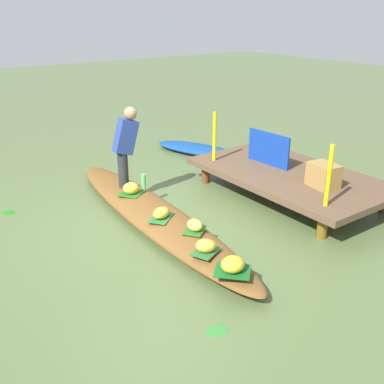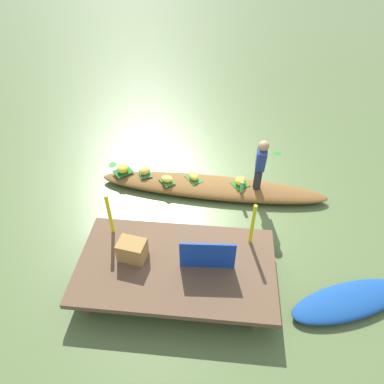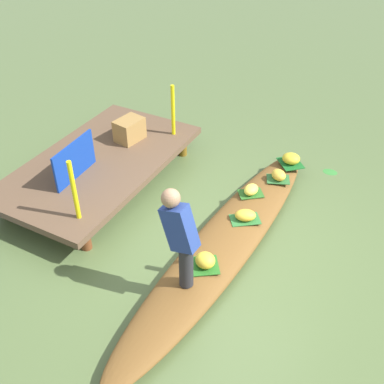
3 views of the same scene
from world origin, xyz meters
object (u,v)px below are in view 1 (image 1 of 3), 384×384
Objects in this scene: banana_bunch_2 at (131,188)px; market_banner at (268,149)px; water_bottle at (144,182)px; vendor_boat at (152,214)px; vendor_person at (126,143)px; moored_boat at (198,149)px; banana_bunch_1 at (206,246)px; banana_bunch_0 at (233,264)px; banana_bunch_3 at (161,213)px; banana_bunch_4 at (195,225)px; produce_crate at (323,175)px.

market_banner is (0.55, 2.32, 0.35)m from banana_bunch_2.
vendor_boat is at bearing -20.07° from water_bottle.
market_banner is (0.58, 2.09, 0.31)m from water_bottle.
vendor_person is 4.87× the size of water_bottle.
banana_bunch_1 is at bearing -57.22° from moored_boat.
market_banner reaches higher than banana_bunch_0.
market_banner is (0.89, 2.19, -0.26)m from vendor_person.
banana_bunch_0 reaches higher than banana_bunch_3.
banana_bunch_4 is 0.19× the size of vendor_person.
produce_crate reaches higher than vendor_boat.
vendor_boat is 17.75× the size of banana_bunch_0.
water_bottle is at bearing 173.72° from banana_bunch_4.
banana_bunch_2 is at bearing -83.91° from water_bottle.
market_banner reaches higher than banana_bunch_3.
banana_bunch_0 is at bearing -2.43° from vendor_boat.
moored_boat is at bearing 135.48° from vendor_boat.
banana_bunch_1 is 0.86× the size of banana_bunch_3.
produce_crate is at bearing 108.17° from banana_bunch_0.
vendor_person is at bearing 175.83° from vendor_boat.
banana_bunch_2 is 0.19× the size of vendor_person.
banana_bunch_3 is at bearing -108.49° from produce_crate.
banana_bunch_2 is at bearing -77.77° from moored_boat.
banana_bunch_2 is (-2.07, 0.16, 0.01)m from banana_bunch_1.
produce_crate is (1.22, -0.08, -0.10)m from market_banner.
vendor_person is (-1.33, 0.22, 0.63)m from banana_bunch_3.
banana_bunch_2 is (-0.59, -0.01, 0.21)m from vendor_boat.
banana_bunch_2 reaches higher than vendor_boat.
water_bottle is 0.29× the size of market_banner.
banana_bunch_1 is at bearing -83.01° from produce_crate.
vendor_boat is at bearing -92.45° from market_banner.
produce_crate reaches higher than banana_bunch_4.
water_bottle is at bearing 18.80° from vendor_person.
banana_bunch_1 is at bearing -6.80° from vendor_person.
vendor_boat reaches higher than moored_boat.
moored_boat is 7.73× the size of water_bottle.
banana_bunch_2 is 0.95× the size of water_bottle.
banana_bunch_3 is at bearing -83.02° from market_banner.
banana_bunch_0 is 1.15× the size of banana_bunch_1.
water_bottle reaches higher than banana_bunch_4.
market_banner is (-0.44, 2.41, 0.36)m from banana_bunch_3.
banana_bunch_3 reaches higher than vendor_boat.
banana_bunch_1 is at bearing -10.66° from water_bottle.
banana_bunch_3 is 1.15× the size of banana_bunch_4.
banana_bunch_4 reaches higher than moored_boat.
water_bottle reaches higher than banana_bunch_2.
banana_bunch_0 is 1.07× the size of water_bottle.
banana_bunch_3 is at bearing 176.64° from banana_bunch_0.
banana_bunch_2 is at bearing -128.27° from produce_crate.
produce_crate reaches higher than water_bottle.
banana_bunch_4 is at bearing 14.97° from banana_bunch_3.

